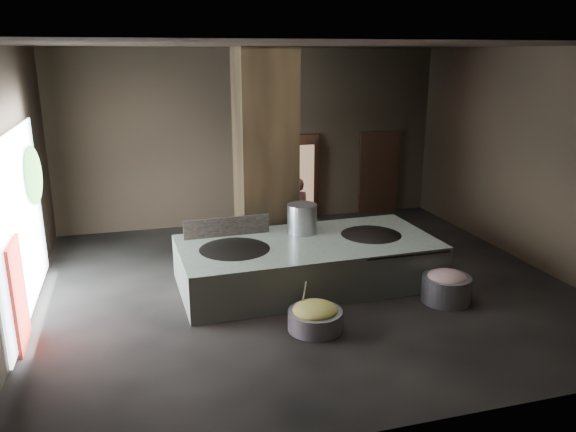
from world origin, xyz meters
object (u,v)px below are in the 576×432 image
object	(u,v)px
hearth_platform	(308,262)
veg_basin	(315,320)
stock_pot	(302,220)
cook	(297,212)
wok_left	(235,254)
meat_basin	(446,289)
wok_right	(371,240)

from	to	relation	value
hearth_platform	veg_basin	size ratio (longest dim) A/B	5.53
stock_pot	cook	world-z (taller)	cook
wok_left	veg_basin	xyz separation A→B (m)	(0.97, -1.85, -0.58)
stock_pot	meat_basin	world-z (taller)	stock_pot
stock_pot	veg_basin	xyz separation A→B (m)	(-0.53, -2.45, -0.96)
cook	stock_pot	bearing A→B (deg)	81.49
cook	meat_basin	bearing A→B (deg)	119.83
wok_right	hearth_platform	bearing A→B (deg)	-177.88
wok_left	stock_pot	world-z (taller)	stock_pot
hearth_platform	stock_pot	distance (m)	0.89
veg_basin	meat_basin	bearing A→B (deg)	8.23
hearth_platform	wok_right	distance (m)	1.39
meat_basin	stock_pot	bearing A→B (deg)	135.54
stock_pot	meat_basin	distance (m)	3.09
stock_pot	veg_basin	distance (m)	2.69
cook	veg_basin	bearing A→B (deg)	81.92
hearth_platform	wok_left	world-z (taller)	wok_left
veg_basin	wok_right	bearing A→B (deg)	46.86
wok_right	stock_pot	size ratio (longest dim) A/B	2.25
veg_basin	hearth_platform	bearing A→B (deg)	75.83
cook	meat_basin	size ratio (longest dim) A/B	1.87
wok_right	veg_basin	distance (m)	2.74
hearth_platform	wok_right	xyz separation A→B (m)	(1.35, 0.05, 0.32)
stock_pot	meat_basin	bearing A→B (deg)	-44.46
wok_left	stock_pot	size ratio (longest dim) A/B	2.42
hearth_platform	stock_pot	bearing A→B (deg)	83.10
cook	meat_basin	distance (m)	4.10
wok_right	stock_pot	world-z (taller)	stock_pot
wok_left	cook	bearing A→B (deg)	49.66
wok_left	wok_right	bearing A→B (deg)	2.05
wok_left	cook	size ratio (longest dim) A/B	0.95
wok_right	cook	world-z (taller)	cook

